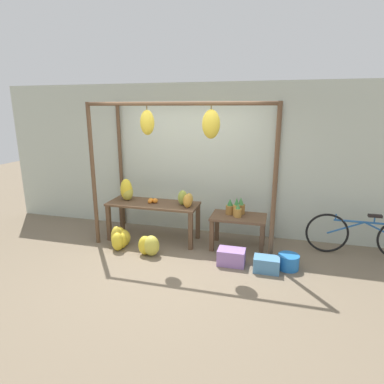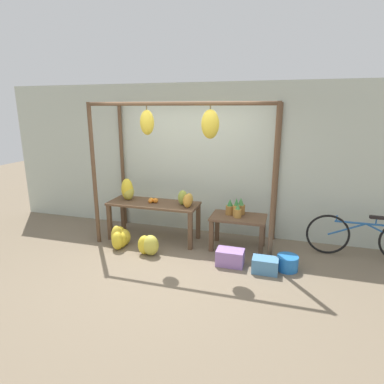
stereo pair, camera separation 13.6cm
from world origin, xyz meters
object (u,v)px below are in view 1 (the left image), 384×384
orange_pile (152,201)px  fruit_crate_purple (266,264)px  pineapple_cluster (236,208)px  fruit_crate_white (231,257)px  banana_pile_ground_right (149,246)px  papaya_pile (186,199)px  blue_bucket (288,262)px  banana_pile_on_table (127,191)px  banana_pile_ground_left (120,239)px  parked_bicycle (363,235)px

orange_pile → fruit_crate_purple: size_ratio=0.46×
pineapple_cluster → fruit_crate_white: pineapple_cluster is taller
banana_pile_ground_right → fruit_crate_purple: (1.89, -0.06, -0.06)m
banana_pile_ground_right → pineapple_cluster: bearing=28.3°
orange_pile → fruit_crate_purple: bearing=-18.4°
papaya_pile → blue_bucket: bearing=-16.1°
fruit_crate_white → banana_pile_on_table: bearing=161.9°
pineapple_cluster → papaya_pile: (-0.85, -0.10, 0.12)m
banana_pile_on_table → banana_pile_ground_left: (0.10, -0.56, -0.70)m
papaya_pile → orange_pile: bearing=178.7°
pineapple_cluster → blue_bucket: (0.88, -0.60, -0.59)m
banana_pile_on_table → blue_bucket: banana_pile_on_table is taller
fruit_crate_white → fruit_crate_purple: 0.54m
banana_pile_on_table → fruit_crate_purple: size_ratio=1.07×
parked_bicycle → fruit_crate_purple: parked_bicycle is taller
banana_pile_ground_left → banana_pile_ground_right: bearing=-13.0°
fruit_crate_white → papaya_pile: (-0.89, 0.59, 0.70)m
orange_pile → pineapple_cluster: pineapple_cluster is taller
orange_pile → banana_pile_ground_left: orange_pile is taller
banana_pile_ground_right → fruit_crate_white: banana_pile_ground_right is taller
pineapple_cluster → fruit_crate_purple: bearing=-53.5°
banana_pile_ground_left → parked_bicycle: (3.96, 0.74, 0.19)m
blue_bucket → fruit_crate_purple: 0.36m
banana_pile_ground_right → orange_pile: bearing=105.3°
banana_pile_on_table → blue_bucket: bearing=-11.5°
orange_pile → parked_bicycle: bearing=4.0°
parked_bicycle → pineapple_cluster: bearing=-175.3°
pineapple_cluster → banana_pile_ground_right: (-1.32, -0.71, -0.53)m
banana_pile_on_table → pineapple_cluster: (2.02, 0.01, -0.17)m
orange_pile → papaya_pile: bearing=-1.3°
blue_bucket → papaya_pile: (-1.74, 0.50, 0.71)m
blue_bucket → parked_bicycle: 1.41m
orange_pile → pineapple_cluster: size_ratio=0.54×
parked_bicycle → papaya_pile: papaya_pile is taller
banana_pile_ground_left → banana_pile_on_table: bearing=100.1°
fruit_crate_purple → parked_bicycle: bearing=32.4°
pineapple_cluster → fruit_crate_white: bearing=-87.2°
banana_pile_on_table → papaya_pile: size_ratio=1.23×
pineapple_cluster → blue_bucket: size_ratio=1.02×
banana_pile_ground_left → fruit_crate_white: 1.96m
fruit_crate_white → fruit_crate_purple: size_ratio=1.11×
banana_pile_on_table → banana_pile_ground_left: size_ratio=0.79×
banana_pile_ground_right → fruit_crate_white: bearing=1.3°
orange_pile → banana_pile_ground_right: (0.17, -0.63, -0.57)m
banana_pile_on_table → banana_pile_ground_left: 0.91m
banana_pile_ground_left → parked_bicycle: size_ratio=0.29×
fruit_crate_white → banana_pile_ground_left: bearing=176.8°
banana_pile_on_table → fruit_crate_white: 2.29m
orange_pile → blue_bucket: (2.38, -0.52, -0.63)m
banana_pile_ground_right → papaya_pile: size_ratio=1.26×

